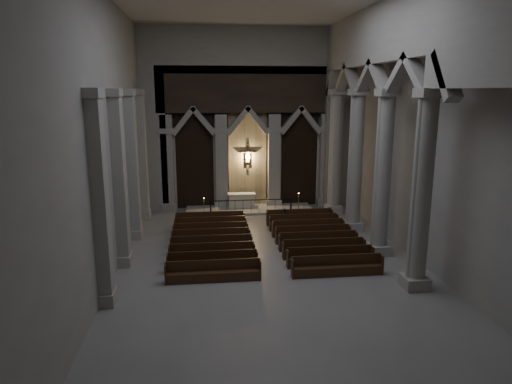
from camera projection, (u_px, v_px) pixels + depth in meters
The scene contains 11 objects.
room at pixel (275, 99), 18.93m from camera, with size 24.00×24.10×12.00m.
sanctuary_wall at pixel (248, 111), 30.33m from camera, with size 14.00×0.77×12.00m.
right_arcade at pixel (389, 93), 20.78m from camera, with size 1.00×24.00×12.00m.
left_pilasters at pixel (127, 174), 22.37m from camera, with size 0.60×13.00×8.03m.
sanctuary_step at pixel (249, 209), 30.84m from camera, with size 8.50×2.60×0.15m, color #A3A198.
altar at pixel (242, 200), 31.09m from camera, with size 1.88×0.75×0.95m.
altar_rail at pixel (251, 205), 29.61m from camera, with size 5.34×0.09×1.05m.
candle_stand_left at pixel (204, 213), 28.77m from camera, with size 0.23×0.23×1.36m.
candle_stand_right at pixel (298, 209), 29.57m from camera, with size 0.25×0.25×1.50m.
pews at pixel (264, 242), 23.51m from camera, with size 9.45×8.40×0.90m.
worshipper at pixel (285, 218), 27.16m from camera, with size 0.39×0.26×1.07m, color black.
Camera 1 is at (-2.98, -19.10, 7.92)m, focal length 32.00 mm.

